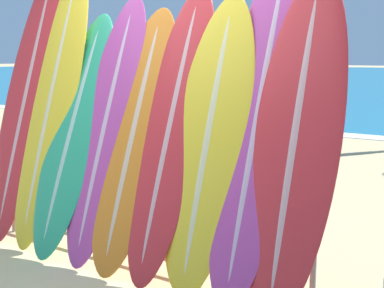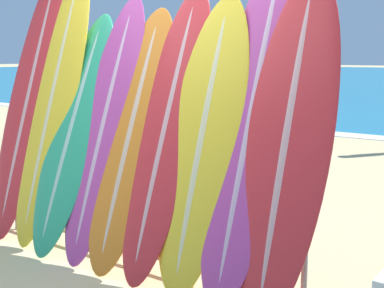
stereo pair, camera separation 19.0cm
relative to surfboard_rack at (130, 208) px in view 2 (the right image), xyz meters
The scene contains 12 objects.
ground_plane 0.51m from the surfboard_rack, 73.69° to the right, with size 160.00×160.00×0.00m, color tan.
surfboard_rack is the anchor object (origin of this frame).
surfboard_slot_0 1.52m from the surfboard_rack, behind, with size 0.57×0.88×2.48m.
surfboard_slot_1 1.22m from the surfboard_rack, behind, with size 0.55×0.85×2.38m.
surfboard_slot_2 0.84m from the surfboard_rack, behind, with size 0.56×0.88×1.97m.
surfboard_slot_3 0.68m from the surfboard_rack, 169.17° to the left, with size 0.54×0.84×2.10m.
surfboard_slot_4 0.54m from the surfboard_rack, 111.06° to the left, with size 0.59×0.82×1.99m.
surfboard_slot_5 0.69m from the surfboard_rack, 11.37° to the left, with size 0.53×0.87×2.13m.
surfboard_slot_6 0.86m from the surfboard_rack, ahead, with size 0.60×0.73×2.04m.
surfboard_slot_7 1.24m from the surfboard_rack, ahead, with size 0.55×0.90×2.39m.
surfboard_slot_8 1.42m from the surfboard_rack, ahead, with size 0.59×0.73×2.15m.
person_far_left 3.64m from the surfboard_rack, 122.94° to the left, with size 0.27×0.28×1.65m.
Camera 2 is at (2.64, -2.68, 1.61)m, focal length 50.00 mm.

